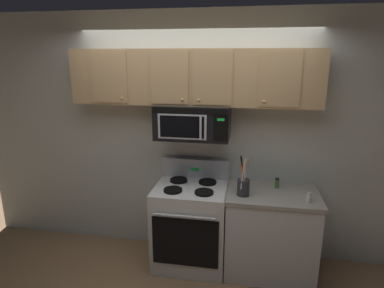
{
  "coord_description": "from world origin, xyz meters",
  "views": [
    {
      "loc": [
        0.57,
        -2.72,
        2.24
      ],
      "look_at": [
        0.0,
        0.49,
        1.35
      ],
      "focal_mm": 30.59,
      "sensor_mm": 36.0,
      "label": 1
    }
  ],
  "objects_px": {
    "stove_range": "(191,224)",
    "salt_shaker": "(309,197)",
    "over_range_microwave": "(193,122)",
    "spice_jar": "(277,183)",
    "utensil_crock_charcoal": "(243,185)"
  },
  "relations": [
    {
      "from": "utensil_crock_charcoal",
      "to": "salt_shaker",
      "type": "distance_m",
      "value": 0.62
    },
    {
      "from": "spice_jar",
      "to": "over_range_microwave",
      "type": "bearing_deg",
      "value": -178.92
    },
    {
      "from": "stove_range",
      "to": "salt_shaker",
      "type": "bearing_deg",
      "value": -7.67
    },
    {
      "from": "salt_shaker",
      "to": "utensil_crock_charcoal",
      "type": "bearing_deg",
      "value": 176.46
    },
    {
      "from": "stove_range",
      "to": "spice_jar",
      "type": "distance_m",
      "value": 1.02
    },
    {
      "from": "utensil_crock_charcoal",
      "to": "salt_shaker",
      "type": "height_order",
      "value": "utensil_crock_charcoal"
    },
    {
      "from": "over_range_microwave",
      "to": "spice_jar",
      "type": "relative_size",
      "value": 7.14
    },
    {
      "from": "over_range_microwave",
      "to": "stove_range",
      "type": "bearing_deg",
      "value": -89.86
    },
    {
      "from": "over_range_microwave",
      "to": "salt_shaker",
      "type": "distance_m",
      "value": 1.35
    },
    {
      "from": "stove_range",
      "to": "over_range_microwave",
      "type": "bearing_deg",
      "value": 90.14
    },
    {
      "from": "salt_shaker",
      "to": "spice_jar",
      "type": "relative_size",
      "value": 0.86
    },
    {
      "from": "over_range_microwave",
      "to": "salt_shaker",
      "type": "height_order",
      "value": "over_range_microwave"
    },
    {
      "from": "over_range_microwave",
      "to": "spice_jar",
      "type": "bearing_deg",
      "value": 1.08
    },
    {
      "from": "stove_range",
      "to": "utensil_crock_charcoal",
      "type": "height_order",
      "value": "utensil_crock_charcoal"
    },
    {
      "from": "over_range_microwave",
      "to": "spice_jar",
      "type": "distance_m",
      "value": 1.08
    }
  ]
}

